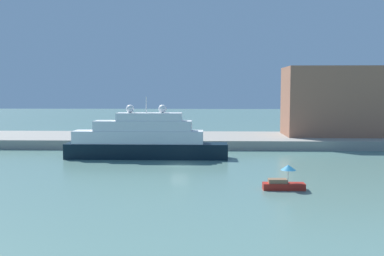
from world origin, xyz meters
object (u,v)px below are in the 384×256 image
harbor_building (337,101)px  mooring_bollard (180,138)px  work_barge (89,152)px  parked_car (102,134)px  small_motorboat (284,181)px  person_figure (127,134)px  large_yacht (144,140)px

harbor_building → mooring_bollard: 34.29m
work_barge → parked_car: size_ratio=1.49×
small_motorboat → person_figure: 44.69m
large_yacht → person_figure: (-5.47, 14.86, -0.42)m
harbor_building → small_motorboat: bearing=-113.2°
small_motorboat → person_figure: person_figure is taller
parked_car → mooring_bollard: parked_car is taller
person_figure → small_motorboat: bearing=-56.7°
large_yacht → mooring_bollard: (5.36, 11.29, -0.93)m
small_motorboat → person_figure: size_ratio=2.65×
mooring_bollard → small_motorboat: bearing=-67.9°
large_yacht → work_barge: large_yacht is taller
large_yacht → harbor_building: 43.35m
parked_car → work_barge: bearing=-88.9°
work_barge → small_motorboat: bearing=-42.1°
parked_car → person_figure: bearing=-8.0°
harbor_building → person_figure: harbor_building is taller
work_barge → harbor_building: bearing=19.1°
large_yacht → mooring_bollard: large_yacht is taller
parked_car → mooring_bollard: bearing=-15.1°
large_yacht → small_motorboat: (19.07, -22.45, -2.10)m
harbor_building → person_figure: 43.93m
person_figure → parked_car: bearing=172.0°
work_barge → mooring_bollard: bearing=24.4°
work_barge → parked_car: bearing=91.1°
large_yacht → person_figure: bearing=110.2°
large_yacht → person_figure: 15.84m
small_motorboat → parked_car: size_ratio=1.08×
harbor_building → person_figure: size_ratio=12.22×
person_figure → mooring_bollard: person_figure is taller
large_yacht → work_barge: (-10.40, 4.15, -2.66)m
large_yacht → harbor_building: size_ratio=1.23×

